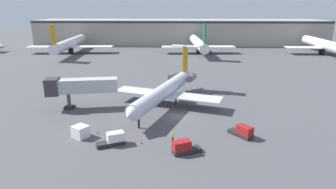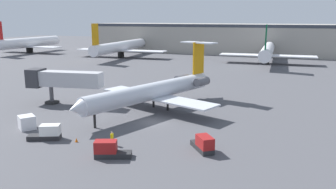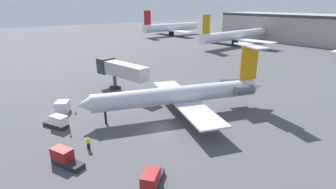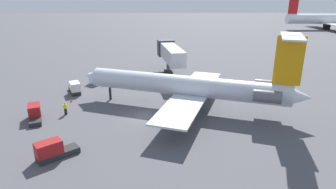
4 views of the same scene
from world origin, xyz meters
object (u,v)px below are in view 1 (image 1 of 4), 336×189
(ground_crew_marshaller, at_px, (173,137))
(parked_airliner_west_mid, at_px, (70,43))
(jet_bridge, at_px, (77,86))
(traffic_cone_near, at_px, (97,132))
(baggage_tug_spare, at_px, (184,148))
(parked_airliner_east_mid, at_px, (323,44))
(baggage_tug_lead, at_px, (243,132))
(cargo_container_uld, at_px, (81,132))
(traffic_cone_mid, at_px, (141,142))
(baggage_tug_trailing, at_px, (113,140))
(regional_jet, at_px, (167,89))
(parked_airliner_centre, at_px, (198,44))

(ground_crew_marshaller, distance_m, parked_airliner_west_mid, 94.21)
(jet_bridge, xyz_separation_m, traffic_cone_near, (6.88, -11.73, -4.20))
(baggage_tug_spare, relative_size, traffic_cone_near, 7.69)
(jet_bridge, distance_m, parked_airliner_west_mid, 73.26)
(jet_bridge, bearing_deg, parked_airliner_east_mid, 41.36)
(baggage_tug_lead, relative_size, cargo_container_uld, 1.38)
(traffic_cone_mid, bearing_deg, traffic_cone_near, 156.70)
(ground_crew_marshaller, height_order, traffic_cone_mid, ground_crew_marshaller)
(baggage_tug_trailing, height_order, traffic_cone_near, baggage_tug_trailing)
(parked_airliner_east_mid, bearing_deg, traffic_cone_mid, -127.49)
(jet_bridge, height_order, baggage_tug_spare, jet_bridge)
(baggage_tug_trailing, relative_size, parked_airliner_west_mid, 0.10)
(traffic_cone_near, distance_m, traffic_cone_mid, 7.98)
(baggage_tug_lead, distance_m, baggage_tug_trailing, 19.60)
(baggage_tug_lead, relative_size, traffic_cone_near, 7.24)
(ground_crew_marshaller, xyz_separation_m, cargo_container_uld, (-14.13, 1.08, 0.07))
(regional_jet, relative_size, parked_airliner_west_mid, 0.72)
(jet_bridge, xyz_separation_m, traffic_cone_mid, (14.21, -14.88, -4.20))
(regional_jet, bearing_deg, traffic_cone_near, -125.99)
(parked_airliner_west_mid, distance_m, parked_airliner_centre, 54.28)
(parked_airliner_west_mid, bearing_deg, baggage_tug_trailing, -66.17)
(baggage_tug_spare, relative_size, traffic_cone_mid, 7.69)
(baggage_tug_trailing, xyz_separation_m, parked_airliner_centre, (17.28, 85.56, 3.34))
(ground_crew_marshaller, height_order, parked_airliner_east_mid, parked_airliner_east_mid)
(baggage_tug_trailing, xyz_separation_m, traffic_cone_mid, (3.90, 0.55, -0.56))
(ground_crew_marshaller, height_order, baggage_tug_lead, baggage_tug_lead)
(traffic_cone_near, distance_m, parked_airliner_west_mid, 86.80)
(cargo_container_uld, xyz_separation_m, parked_airliner_centre, (22.85, 83.23, 3.24))
(traffic_cone_near, relative_size, parked_airliner_centre, 0.01)
(traffic_cone_near, bearing_deg, traffic_cone_mid, -23.30)
(cargo_container_uld, xyz_separation_m, parked_airliner_west_mid, (-31.40, 81.34, 3.26))
(baggage_tug_spare, distance_m, parked_airliner_centre, 88.00)
(cargo_container_uld, bearing_deg, ground_crew_marshaller, -4.36)
(baggage_tug_trailing, distance_m, traffic_cone_near, 5.08)
(cargo_container_uld, xyz_separation_m, traffic_cone_mid, (9.46, -1.78, -0.65))
(baggage_tug_spare, bearing_deg, traffic_cone_near, 156.96)
(baggage_tug_trailing, bearing_deg, baggage_tug_lead, 10.29)
(traffic_cone_mid, bearing_deg, baggage_tug_lead, 10.87)
(parked_airliner_east_mid, bearing_deg, traffic_cone_near, -131.58)
(baggage_tug_spare, height_order, traffic_cone_mid, baggage_tug_spare)
(traffic_cone_near, bearing_deg, parked_airliner_centre, 75.80)
(parked_airliner_centre, bearing_deg, traffic_cone_mid, -98.95)
(traffic_cone_mid, bearing_deg, ground_crew_marshaller, 8.62)
(baggage_tug_lead, distance_m, traffic_cone_mid, 15.68)
(baggage_tug_spare, xyz_separation_m, parked_airliner_centre, (7.10, 87.65, 3.34))
(cargo_container_uld, bearing_deg, baggage_tug_spare, -15.67)
(ground_crew_marshaller, relative_size, parked_airliner_east_mid, 0.05)
(baggage_tug_spare, xyz_separation_m, parked_airliner_west_mid, (-47.14, 85.75, 3.35))
(jet_bridge, bearing_deg, baggage_tug_lead, -21.95)
(traffic_cone_near, xyz_separation_m, parked_airliner_centre, (20.72, 81.86, 3.90))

